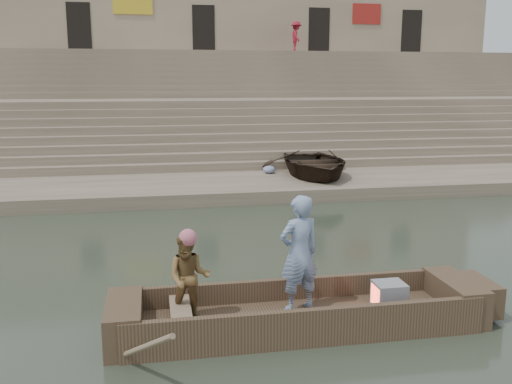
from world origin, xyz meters
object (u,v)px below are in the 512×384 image
object	(u,v)px
television	(388,295)
standing_man	(299,253)
rowing_man	(189,278)
beached_rowboat	(313,163)
pedestrian	(296,37)
main_rowboat	(298,321)

from	to	relation	value
television	standing_man	bearing A→B (deg)	172.54
rowing_man	beached_rowboat	bearing A→B (deg)	74.36
rowing_man	television	distance (m)	3.08
pedestrian	beached_rowboat	bearing A→B (deg)	171.33
main_rowboat	rowing_man	size ratio (longest dim) A/B	3.82
standing_man	rowing_man	xyz separation A→B (m)	(-1.66, -0.09, -0.24)
standing_man	main_rowboat	bearing A→B (deg)	60.85
standing_man	television	xyz separation A→B (m)	(1.38, -0.18, -0.70)
beached_rowboat	television	bearing A→B (deg)	-97.68
rowing_man	pedestrian	distance (m)	26.69
television	main_rowboat	bearing A→B (deg)	180.00
standing_man	beached_rowboat	world-z (taller)	standing_man
standing_man	pedestrian	bearing A→B (deg)	-120.29
standing_man	beached_rowboat	size ratio (longest dim) A/B	0.41
rowing_man	main_rowboat	bearing A→B (deg)	6.18
pedestrian	standing_man	bearing A→B (deg)	168.94
rowing_man	beached_rowboat	xyz separation A→B (m)	(4.99, 10.75, -0.02)
beached_rowboat	pedestrian	world-z (taller)	pedestrian
pedestrian	rowing_man	bearing A→B (deg)	165.46
television	pedestrian	xyz separation A→B (m)	(4.93, 25.02, 5.66)
television	pedestrian	world-z (taller)	pedestrian
television	beached_rowboat	bearing A→B (deg)	79.80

